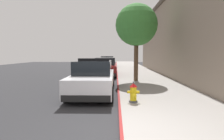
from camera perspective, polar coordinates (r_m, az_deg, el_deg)
The scene contains 9 objects.
ground_plane at distance 14.79m, azimuth -14.40°, elevation -2.98°, with size 31.40×60.00×0.20m, color #2B2B2D.
sidewalk_pavement at distance 14.37m, azimuth 9.32°, elevation -2.44°, with size 3.75×60.00×0.13m, color gray.
curb_painted_edge at distance 14.23m, azimuth 1.66°, elevation -2.45°, with size 0.08×60.00×0.13m, color maroon.
storefront_building at distance 16.41m, azimuth 26.34°, elevation 9.25°, with size 6.19×25.07×6.53m.
police_cruiser at distance 9.03m, azimuth -5.58°, elevation -2.40°, with size 1.94×4.84×1.68m.
parked_car_silver_ahead at distance 16.49m, azimuth -1.94°, elevation 0.91°, with size 1.94×4.84×1.56m.
parked_car_dark_far at distance 26.44m, azimuth -1.41°, elevation 2.42°, with size 1.94×4.84×1.56m.
fire_hydrant at distance 6.92m, azimuth 6.50°, elevation -6.85°, with size 0.44×0.40×0.76m.
street_tree at distance 12.48m, azimuth 7.43°, elevation 13.33°, with size 2.69×2.69×4.96m.
Camera 1 is at (-0.17, -4.11, 1.89)m, focal length 30.10 mm.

